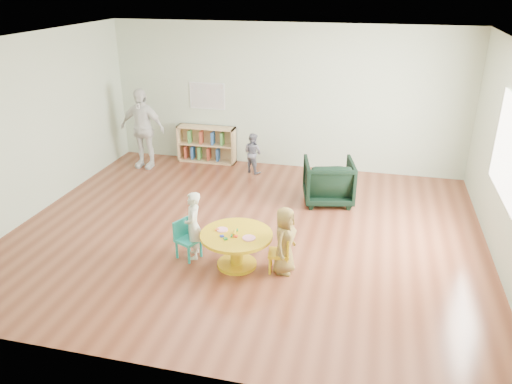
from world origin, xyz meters
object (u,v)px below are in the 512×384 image
Objects in this scene: toddler at (253,153)px; kid_chair_right at (282,252)px; kid_chair_left at (186,238)px; child_left at (193,225)px; activity_table at (237,244)px; adult_caretaker at (142,128)px; bookshelf at (206,144)px; child_right at (285,240)px; armchair at (328,181)px.

kid_chair_right is at bearing 137.20° from toddler.
child_left is (0.10, 0.03, 0.19)m from kid_chair_left.
child_left is (-0.63, 0.09, 0.15)m from activity_table.
activity_table is at bearing -44.97° from adult_caretaker.
toddler reaches higher than kid_chair_left.
activity_table is 0.80× the size of bookshelf.
kid_chair_right is at bearing 89.03° from child_right.
child_left is at bearing -73.56° from bookshelf.
kid_chair_right is 0.19m from child_right.
adult_caretaker is (-2.85, 3.22, 0.47)m from activity_table.
child_right reaches higher than kid_chair_right.
kid_chair_left is 0.45× the size of bookshelf.
child_right is 3.65m from toddler.
child_right is at bearing 137.66° from toddler.
bookshelf is 1.51× the size of toddler.
activity_table is 1.76× the size of kid_chair_left.
child_left is (-1.59, -2.27, 0.10)m from armchair.
bookshelf is 1.25× the size of child_left.
armchair is 1.04× the size of toddler.
kid_chair_right is 4.74m from adult_caretaker.
kid_chair_right is (1.34, -0.04, -0.02)m from kid_chair_left.
child_left reaches higher than toddler.
child_right is (1.27, -0.08, -0.02)m from child_left.
kid_chair_left is 0.59× the size of child_right.
child_right is (0.03, -0.01, 0.18)m from kid_chair_right.
kid_chair_right is 0.64× the size of toddler.
armchair is 1.92m from toddler.
activity_table is 1.20× the size of toddler.
activity_table is at bearing 109.50° from kid_chair_left.
armchair is 2.77m from child_left.
kid_chair_right is 0.56× the size of child_right.
child_right is 1.15× the size of toddler.
toddler is (-0.64, 3.43, 0.07)m from activity_table.
bookshelf reaches higher than kid_chair_right.
kid_chair_left is at bearing 80.63° from kid_chair_right.
armchair reaches higher than kid_chair_left.
kid_chair_right is at bearing 2.09° from activity_table.
child_right is at bearing 1.35° from activity_table.
adult_caretaker is (-3.49, 3.20, 0.34)m from child_right.
bookshelf is 0.75× the size of adult_caretaker.
armchair is (0.35, 2.34, 0.10)m from kid_chair_right.
toddler is at bearing -20.11° from bookshelf.
armchair is at bearing 67.99° from activity_table.
kid_chair_left is at bearing 98.92° from child_right.
armchair is (2.69, -1.47, 0.01)m from bookshelf.
kid_chair_left is 0.57× the size of child_left.
activity_table is at bearing 127.67° from toddler.
child_right is at bearing -58.09° from bookshelf.
kid_chair_left is 0.65× the size of armchair.
bookshelf is 3.90m from child_left.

